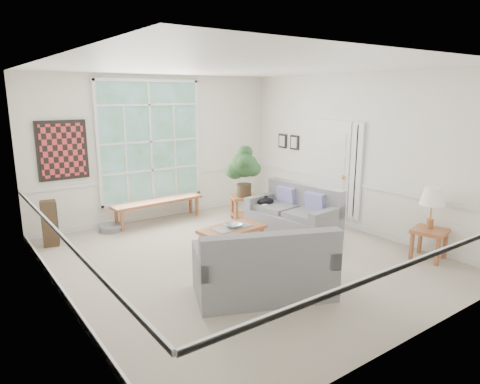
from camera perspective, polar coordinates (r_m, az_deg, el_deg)
name	(u,v)px	position (r m, az deg, el deg)	size (l,w,h in m)	color
floor	(242,258)	(7.08, 0.29, -8.76)	(5.50, 6.00, 0.01)	#A79A8A
ceiling	(242,67)	(6.59, 0.32, 16.31)	(5.50, 6.00, 0.02)	white
wall_back	(159,148)	(9.24, -10.75, 5.80)	(5.50, 0.02, 3.00)	white
wall_front	(418,208)	(4.65, 22.63, -1.93)	(5.50, 0.02, 3.00)	white
wall_left	(56,190)	(5.55, -23.32, 0.30)	(0.02, 6.00, 3.00)	white
wall_right	(358,153)	(8.56, 15.42, 5.02)	(0.02, 6.00, 3.00)	white
window_back	(151,142)	(9.11, -11.83, 6.60)	(2.30, 0.08, 2.40)	white
entry_door	(332,172)	(8.99, 12.12, 2.64)	(0.08, 0.90, 2.10)	white
door_sidelight	(356,171)	(8.57, 15.26, 2.66)	(0.08, 0.26, 1.90)	white
wall_art	(63,150)	(8.55, -22.58, 5.15)	(0.90, 0.06, 1.10)	maroon
wall_frame_near	(294,143)	(9.72, 7.23, 6.56)	(0.04, 0.26, 0.32)	black
wall_frame_far	(282,141)	(10.01, 5.66, 6.79)	(0.04, 0.26, 0.32)	black
loveseat_right	(293,211)	(8.09, 7.03, -2.54)	(0.89, 1.72, 0.93)	slate
loveseat_front	(264,260)	(5.70, 3.17, -9.04)	(1.78, 0.92, 0.96)	slate
coffee_table	(232,239)	(7.31, -1.07, -6.28)	(1.10, 0.60, 0.41)	#9D5832
pewter_bowl	(233,225)	(7.22, -0.87, -4.48)	(0.33, 0.33, 0.08)	#A2A3A8
window_bench	(159,211)	(9.08, -10.80, -2.52)	(1.96, 0.38, 0.46)	#9D5832
end_table	(244,208)	(9.01, 0.55, -2.14)	(0.54, 0.54, 0.54)	#9D5832
houseplant	(244,171)	(8.78, 0.54, 2.79)	(0.62, 0.62, 1.06)	#254A24
side_table	(429,244)	(7.56, 23.84, -6.39)	(0.49, 0.49, 0.50)	#9D5832
table_lamp	(431,208)	(7.46, 24.17, -1.95)	(0.39, 0.39, 0.67)	silver
pet_bed	(111,227)	(8.75, -16.81, -4.54)	(0.46, 0.46, 0.14)	slate
floor_speaker	(50,223)	(8.18, -24.04, -3.85)	(0.25, 0.20, 0.82)	#39291A
cat	(266,201)	(8.38, 3.43, -1.24)	(0.36, 0.26, 0.17)	black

